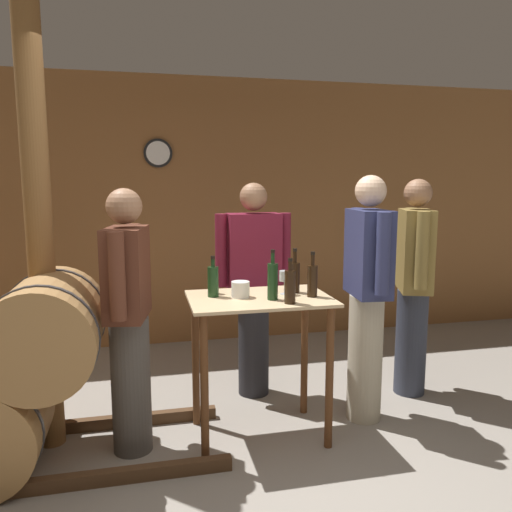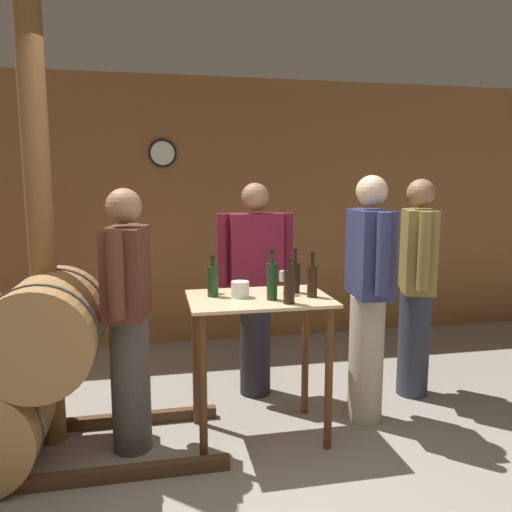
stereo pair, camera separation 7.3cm
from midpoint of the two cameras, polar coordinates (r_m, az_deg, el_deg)
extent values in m
cube|color=brown|center=(5.18, -5.80, 4.95)|extent=(8.40, 0.05, 2.70)
cylinder|color=black|center=(5.10, -11.55, 11.45)|extent=(0.28, 0.03, 0.28)
cylinder|color=white|center=(5.08, -11.54, 11.46)|extent=(0.23, 0.01, 0.23)
cylinder|color=#38383D|center=(3.65, -27.11, -14.42)|extent=(0.62, 0.03, 0.62)
cylinder|color=#9E7242|center=(3.19, -23.23, -7.65)|extent=(0.61, 0.83, 0.61)
cylinder|color=#38383D|center=(2.95, -24.09, -8.96)|extent=(0.62, 0.03, 0.62)
cylinder|color=#38383D|center=(3.42, -22.50, -6.52)|extent=(0.62, 0.03, 0.62)
cube|color=#D1B284|center=(3.19, -0.26, -4.88)|extent=(0.90, 0.61, 0.02)
cylinder|color=#593319|center=(3.05, -6.62, -14.90)|extent=(0.05, 0.05, 0.92)
cylinder|color=#593319|center=(3.22, 7.74, -13.63)|extent=(0.05, 0.05, 0.92)
cylinder|color=#593319|center=(3.51, -7.52, -11.73)|extent=(0.05, 0.05, 0.92)
cylinder|color=#593319|center=(3.65, 4.98, -10.84)|extent=(0.05, 0.05, 0.92)
cylinder|color=brown|center=(3.31, -24.08, 2.24)|extent=(0.16, 0.16, 2.70)
cylinder|color=#193819|center=(3.20, -5.58, -2.95)|extent=(0.07, 0.07, 0.19)
cylinder|color=#193819|center=(3.17, -5.61, -0.61)|extent=(0.02, 0.02, 0.07)
cylinder|color=black|center=(3.17, -5.62, -0.17)|extent=(0.03, 0.03, 0.02)
cylinder|color=#193819|center=(3.10, 1.24, -2.95)|extent=(0.07, 0.07, 0.23)
cylinder|color=#193819|center=(3.07, 1.25, -0.07)|extent=(0.02, 0.02, 0.09)
cylinder|color=black|center=(3.07, 1.25, 0.55)|extent=(0.03, 0.03, 0.02)
cylinder|color=black|center=(3.01, 3.22, -3.56)|extent=(0.07, 0.07, 0.20)
cylinder|color=black|center=(2.98, 3.24, -0.95)|extent=(0.02, 0.02, 0.08)
cylinder|color=black|center=(2.98, 3.25, -0.42)|extent=(0.03, 0.03, 0.02)
cylinder|color=black|center=(3.31, 3.81, -2.49)|extent=(0.07, 0.07, 0.20)
cylinder|color=black|center=(3.28, 3.83, 0.04)|extent=(0.02, 0.02, 0.10)
cylinder|color=black|center=(3.28, 3.84, 0.71)|extent=(0.03, 0.03, 0.02)
cylinder|color=black|center=(3.20, 5.81, -2.88)|extent=(0.06, 0.06, 0.20)
cylinder|color=black|center=(3.17, 5.85, -0.30)|extent=(0.02, 0.02, 0.09)
cylinder|color=black|center=(3.17, 5.86, 0.32)|extent=(0.03, 0.03, 0.02)
cylinder|color=silver|center=(3.31, -5.57, -4.24)|extent=(0.06, 0.06, 0.00)
cylinder|color=silver|center=(3.30, -5.58, -3.68)|extent=(0.01, 0.01, 0.06)
cylinder|color=silver|center=(3.29, -5.59, -2.61)|extent=(0.06, 0.06, 0.06)
cylinder|color=silver|center=(3.27, 2.64, -4.36)|extent=(0.06, 0.06, 0.00)
cylinder|color=silver|center=(3.26, 2.65, -3.60)|extent=(0.01, 0.01, 0.08)
cylinder|color=silver|center=(3.25, 2.66, -2.29)|extent=(0.07, 0.07, 0.07)
cylinder|color=white|center=(3.18, -2.45, -3.84)|extent=(0.12, 0.12, 0.10)
cylinder|color=#333847|center=(4.16, 16.80, -9.37)|extent=(0.24, 0.24, 0.83)
cube|color=olive|center=(4.00, 17.25, 0.62)|extent=(0.34, 0.45, 0.63)
sphere|color=#9E7051|center=(3.97, 17.53, 6.90)|extent=(0.21, 0.21, 0.21)
cylinder|color=olive|center=(4.25, 16.69, 1.50)|extent=(0.09, 0.09, 0.56)
cylinder|color=olive|center=(3.76, 17.92, 0.57)|extent=(0.09, 0.09, 0.56)
cylinder|color=#232328|center=(3.98, -0.81, -9.93)|extent=(0.24, 0.24, 0.82)
cube|color=maroon|center=(3.82, -0.83, 0.30)|extent=(0.40, 0.22, 0.61)
sphere|color=#9E7051|center=(3.78, -0.85, 6.78)|extent=(0.21, 0.21, 0.21)
cylinder|color=maroon|center=(3.87, 2.79, 0.87)|extent=(0.09, 0.09, 0.55)
cylinder|color=maroon|center=(3.77, -4.56, 0.64)|extent=(0.09, 0.09, 0.55)
cylinder|color=#B7AD93|center=(3.64, 11.78, -11.28)|extent=(0.24, 0.24, 0.90)
cube|color=navy|center=(3.46, 12.16, 0.35)|extent=(0.25, 0.42, 0.59)
sphere|color=beige|center=(3.43, 12.38, 7.27)|extent=(0.21, 0.21, 0.21)
cylinder|color=navy|center=(3.69, 10.85, 1.35)|extent=(0.09, 0.09, 0.53)
cylinder|color=navy|center=(3.23, 13.68, 0.23)|extent=(0.09, 0.09, 0.53)
cylinder|color=#4C4742|center=(3.28, -14.73, -14.04)|extent=(0.24, 0.24, 0.86)
cube|color=#592D1E|center=(3.08, -15.22, -1.89)|extent=(0.29, 0.43, 0.55)
sphere|color=#9E7051|center=(3.04, -15.52, 5.51)|extent=(0.21, 0.21, 0.21)
cylinder|color=#592D1E|center=(2.84, -16.31, -2.26)|extent=(0.09, 0.09, 0.49)
cylinder|color=#592D1E|center=(3.32, -14.33, -0.65)|extent=(0.09, 0.09, 0.49)
camera|label=1|loc=(0.04, -90.64, -0.10)|focal=35.00mm
camera|label=2|loc=(0.04, 89.36, 0.10)|focal=35.00mm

